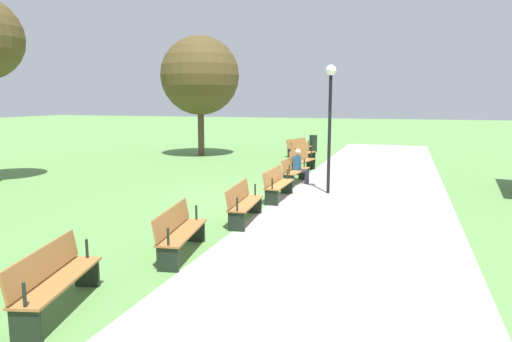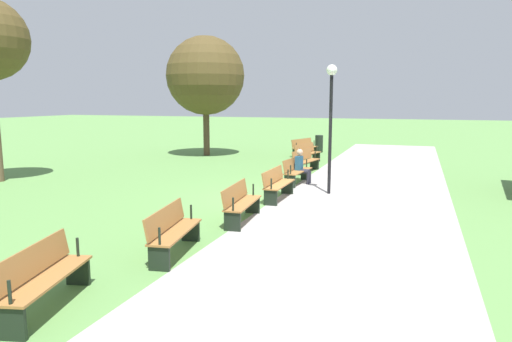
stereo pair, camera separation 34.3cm
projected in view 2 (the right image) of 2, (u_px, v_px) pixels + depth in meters
name	position (u px, v px, depth m)	size (l,w,h in m)	color
ground_plane	(279.00, 199.00, 13.33)	(120.00, 120.00, 0.00)	#5B8C47
path_paving	(360.00, 205.00, 12.56)	(35.77, 4.85, 0.01)	#A39E99
bench_0	(304.00, 147.00, 23.53)	(1.87, 1.03, 0.89)	#996633
bench_1	(307.00, 153.00, 20.92)	(1.87, 0.90, 0.89)	#996633
bench_2	(305.00, 160.00, 18.33)	(1.86, 0.76, 0.89)	#996633
bench_3	(296.00, 170.00, 15.77)	(1.84, 0.62, 0.89)	#996633
bench_4	(277.00, 183.00, 13.28)	(1.81, 0.47, 0.89)	#996633
bench_5	(240.00, 202.00, 10.85)	(1.84, 0.62, 0.89)	#996633
bench_6	(172.00, 230.00, 8.51)	(1.86, 0.76, 0.89)	#996633
bench_7	(43.00, 276.00, 6.28)	(1.87, 0.90, 0.89)	#996633
person_seated	(302.00, 165.00, 15.79)	(0.35, 0.54, 1.20)	navy
tree_2	(205.00, 76.00, 23.32)	(3.99, 3.99, 6.09)	#4C3828
lamp_post	(331.00, 105.00, 13.74)	(0.32, 0.32, 3.91)	black
trash_bin	(319.00, 144.00, 25.24)	(0.43, 0.43, 0.94)	black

